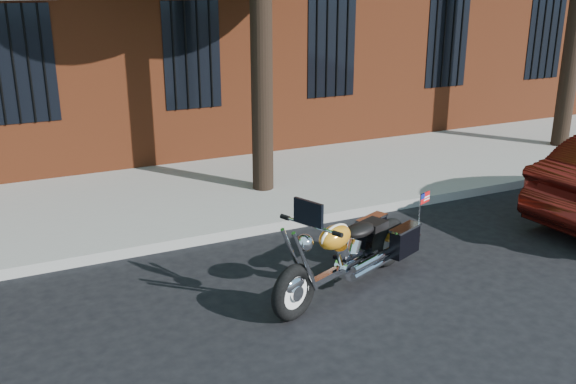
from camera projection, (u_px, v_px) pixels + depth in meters
name	position (u px, v px, depth m)	size (l,w,h in m)	color
ground	(316.00, 266.00, 8.42)	(120.00, 120.00, 0.00)	black
curb	(273.00, 226.00, 9.58)	(40.00, 0.16, 0.15)	gray
sidewalk	(229.00, 190.00, 11.19)	(40.00, 3.60, 0.15)	gray
motorcycle	(352.00, 253.00, 7.71)	(2.57, 1.36, 1.33)	black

